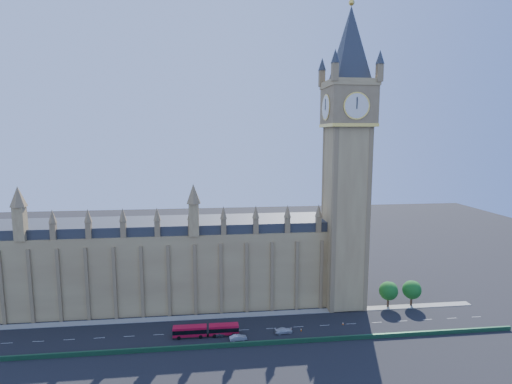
{
  "coord_description": "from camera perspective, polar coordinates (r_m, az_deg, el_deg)",
  "views": [
    {
      "loc": [
        -5.07,
        -107.71,
        55.1
      ],
      "look_at": [
        8.72,
        10.0,
        38.59
      ],
      "focal_mm": 28.0,
      "sensor_mm": 36.0,
      "label": 1
    }
  ],
  "objects": [
    {
      "name": "car_white",
      "position": [
        119.52,
        3.97,
        -19.14
      ],
      "size": [
        5.3,
        2.69,
        1.47
      ],
      "primitive_type": "imported",
      "rotation": [
        0.0,
        0.0,
        1.7
      ],
      "color": "silver",
      "rests_on": "ground"
    },
    {
      "name": "tree_east_far",
      "position": [
        143.47,
        21.44,
        -12.8
      ],
      "size": [
        6.0,
        6.0,
        8.5
      ],
      "color": "#382619",
      "rests_on": "ground"
    },
    {
      "name": "cone_c",
      "position": [
        119.55,
        4.72,
        -19.37
      ],
      "size": [
        0.54,
        0.54,
        0.66
      ],
      "rotation": [
        0.0,
        0.0,
        -0.36
      ],
      "color": "black",
      "rests_on": "ground"
    },
    {
      "name": "ground",
      "position": [
        121.09,
        -3.76,
        -19.16
      ],
      "size": [
        400.0,
        400.0,
        0.0
      ],
      "primitive_type": "plane",
      "color": "black",
      "rests_on": "ground"
    },
    {
      "name": "car_grey",
      "position": [
        118.12,
        -4.71,
        -19.5
      ],
      "size": [
        4.54,
        2.21,
        1.49
      ],
      "primitive_type": "imported",
      "rotation": [
        0.0,
        0.0,
        1.68
      ],
      "color": "#383B3F",
      "rests_on": "ground"
    },
    {
      "name": "car_silver",
      "position": [
        115.76,
        -2.55,
        -20.07
      ],
      "size": [
        4.85,
        2.25,
        1.54
      ],
      "primitive_type": "imported",
      "rotation": [
        0.0,
        0.0,
        1.71
      ],
      "color": "#A1A2A8",
      "rests_on": "ground"
    },
    {
      "name": "red_bus",
      "position": [
        118.18,
        -7.17,
        -19.04
      ],
      "size": [
        18.17,
        2.95,
        3.09
      ],
      "rotation": [
        0.0,
        0.0,
        -0.0
      ],
      "color": "#B40C28",
      "rests_on": "ground"
    },
    {
      "name": "kerb_north",
      "position": [
        129.58,
        -3.99,
        -17.22
      ],
      "size": [
        160.0,
        3.0,
        0.16
      ],
      "primitive_type": "cube",
      "color": "gray",
      "rests_on": "ground"
    },
    {
      "name": "cone_b",
      "position": [
        126.66,
        12.32,
        -17.88
      ],
      "size": [
        0.56,
        0.56,
        0.69
      ],
      "rotation": [
        0.0,
        0.0,
        0.38
      ],
      "color": "black",
      "rests_on": "ground"
    },
    {
      "name": "cone_a",
      "position": [
        121.48,
        5.03,
        -18.86
      ],
      "size": [
        0.62,
        0.62,
        0.8
      ],
      "rotation": [
        0.0,
        0.0,
        0.28
      ],
      "color": "black",
      "rests_on": "ground"
    },
    {
      "name": "tree_east_near",
      "position": [
        140.01,
        18.47,
        -13.18
      ],
      "size": [
        6.0,
        6.0,
        8.5
      ],
      "color": "#382619",
      "rests_on": "ground"
    },
    {
      "name": "bridge_parapet",
      "position": [
        112.87,
        -3.51,
        -20.96
      ],
      "size": [
        160.0,
        0.6,
        1.2
      ],
      "primitive_type": "cube",
      "color": "#1E4C2D",
      "rests_on": "ground"
    },
    {
      "name": "elizabeth_tower",
      "position": [
        129.1,
        12.92,
        7.49
      ],
      "size": [
        20.59,
        20.59,
        105.0
      ],
      "color": "#957548",
      "rests_on": "ground"
    },
    {
      "name": "cone_d",
      "position": [
        121.24,
        6.47,
        -18.96
      ],
      "size": [
        0.54,
        0.54,
        0.73
      ],
      "rotation": [
        0.0,
        0.0,
        0.21
      ],
      "color": "black",
      "rests_on": "ground"
    },
    {
      "name": "palace_westminster",
      "position": [
        137.56,
        -14.92,
        -9.79
      ],
      "size": [
        120.0,
        20.0,
        28.0
      ],
      "color": "#957548",
      "rests_on": "ground"
    }
  ]
}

